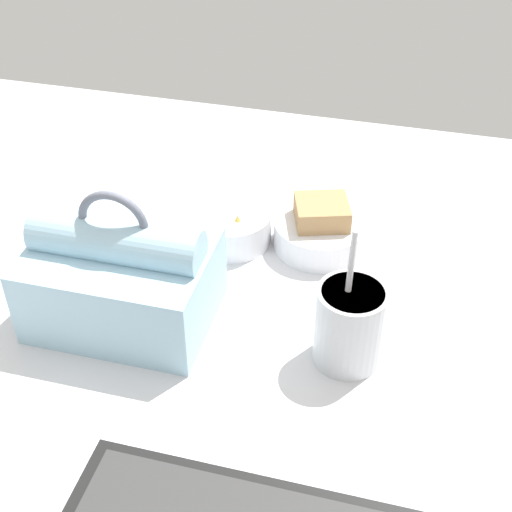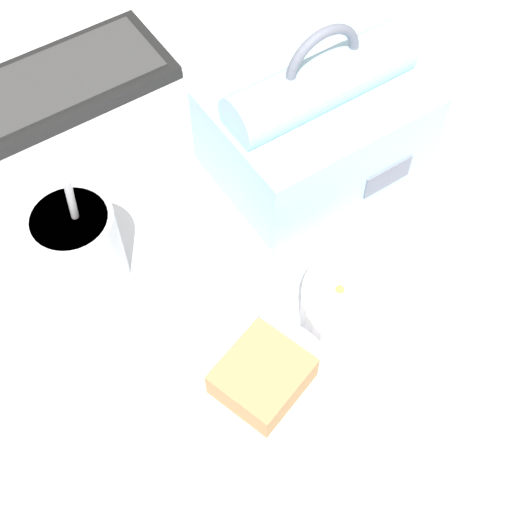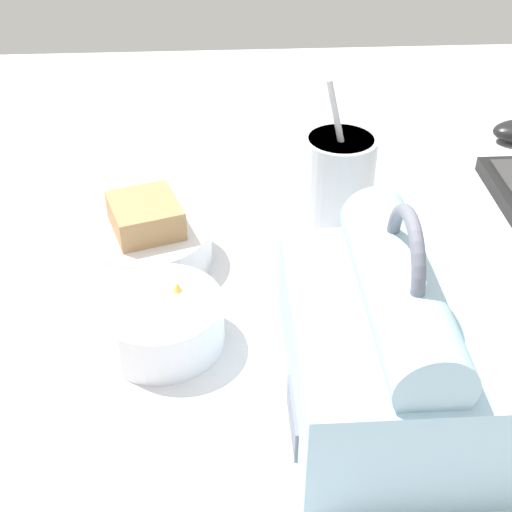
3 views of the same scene
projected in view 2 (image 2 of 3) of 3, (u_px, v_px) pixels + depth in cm
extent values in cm
cube|color=silver|center=(236.00, 251.00, 75.51)|extent=(140.00, 110.00, 2.00)
cube|color=black|center=(36.00, 95.00, 85.43)|extent=(33.00, 12.91, 1.80)
cube|color=#333333|center=(34.00, 88.00, 84.55)|extent=(30.36, 10.59, 0.30)
cube|color=#9EC6DB|center=(316.00, 130.00, 76.65)|extent=(21.78, 15.92, 10.27)
cylinder|color=#9EC6DB|center=(321.00, 83.00, 71.03)|extent=(20.69, 5.65, 5.65)
cube|color=slate|center=(388.00, 177.00, 76.10)|extent=(6.10, 0.30, 3.08)
torus|color=slate|center=(323.00, 64.00, 68.90)|extent=(8.62, 1.00, 8.62)
cylinder|color=silver|center=(80.00, 249.00, 68.29)|extent=(8.07, 8.07, 10.22)
cylinder|color=#C6892D|center=(69.00, 220.00, 64.25)|extent=(7.10, 7.10, 0.60)
cylinder|color=silver|center=(74.00, 211.00, 63.07)|extent=(0.70, 3.52, 11.57)
cylinder|color=silver|center=(262.00, 393.00, 63.56)|extent=(13.17, 13.17, 4.19)
cube|color=#A87F51|center=(262.00, 383.00, 61.62)|extent=(8.92, 8.50, 5.87)
cylinder|color=silver|center=(359.00, 307.00, 68.00)|extent=(11.32, 11.32, 4.74)
ellipsoid|color=white|center=(381.00, 299.00, 67.20)|extent=(3.08, 3.08, 3.62)
cone|color=#EFBC47|center=(339.00, 295.00, 67.19)|extent=(5.12, 5.12, 4.03)
sphere|color=#4C5623|center=(385.00, 332.00, 66.58)|extent=(1.36, 1.36, 1.36)
sphere|color=#4C5623|center=(385.00, 324.00, 67.02)|extent=(1.36, 1.36, 1.36)
sphere|color=#4C5623|center=(380.00, 318.00, 67.41)|extent=(1.36, 1.36, 1.36)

